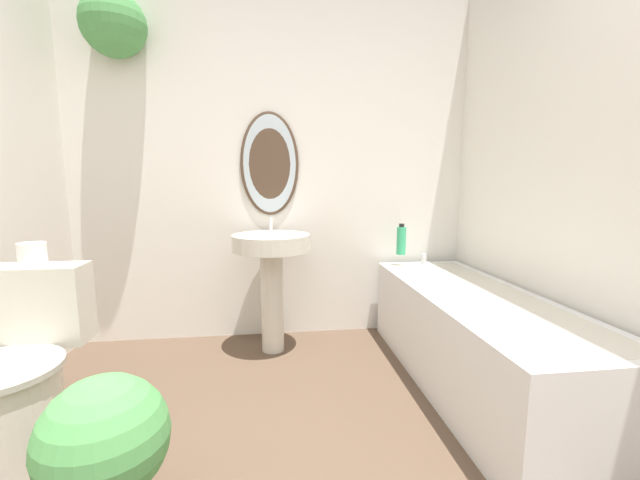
{
  "coord_description": "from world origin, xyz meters",
  "views": [
    {
      "loc": [
        -0.05,
        -0.42,
        1.1
      ],
      "look_at": [
        0.2,
        1.45,
        0.82
      ],
      "focal_mm": 22.0,
      "sensor_mm": 36.0,
      "label": 1
    }
  ],
  "objects_px": {
    "pedestal_sink": "(272,264)",
    "bathtub": "(476,338)",
    "toilet": "(14,383)",
    "toilet_paper_roll": "(32,254)",
    "shampoo_bottle": "(401,240)",
    "potted_plant": "(105,447)"
  },
  "relations": [
    {
      "from": "toilet",
      "to": "bathtub",
      "type": "bearing_deg",
      "value": 7.02
    },
    {
      "from": "bathtub",
      "to": "potted_plant",
      "type": "distance_m",
      "value": 1.75
    },
    {
      "from": "pedestal_sink",
      "to": "bathtub",
      "type": "relative_size",
      "value": 0.52
    },
    {
      "from": "pedestal_sink",
      "to": "potted_plant",
      "type": "height_order",
      "value": "pedestal_sink"
    },
    {
      "from": "bathtub",
      "to": "toilet_paper_roll",
      "type": "height_order",
      "value": "toilet_paper_roll"
    },
    {
      "from": "toilet",
      "to": "bathtub",
      "type": "height_order",
      "value": "toilet"
    },
    {
      "from": "bathtub",
      "to": "shampoo_bottle",
      "type": "relative_size",
      "value": 7.77
    },
    {
      "from": "potted_plant",
      "to": "shampoo_bottle",
      "type": "bearing_deg",
      "value": 45.52
    },
    {
      "from": "bathtub",
      "to": "shampoo_bottle",
      "type": "bearing_deg",
      "value": 103.15
    },
    {
      "from": "pedestal_sink",
      "to": "shampoo_bottle",
      "type": "bearing_deg",
      "value": 8.33
    },
    {
      "from": "pedestal_sink",
      "to": "shampoo_bottle",
      "type": "height_order",
      "value": "pedestal_sink"
    },
    {
      "from": "pedestal_sink",
      "to": "bathtub",
      "type": "distance_m",
      "value": 1.27
    },
    {
      "from": "toilet",
      "to": "potted_plant",
      "type": "distance_m",
      "value": 0.69
    },
    {
      "from": "bathtub",
      "to": "potted_plant",
      "type": "xyz_separation_m",
      "value": [
        -1.59,
        -0.71,
        0.03
      ]
    },
    {
      "from": "toilet",
      "to": "toilet_paper_roll",
      "type": "height_order",
      "value": "toilet_paper_roll"
    },
    {
      "from": "shampoo_bottle",
      "to": "potted_plant",
      "type": "height_order",
      "value": "shampoo_bottle"
    },
    {
      "from": "toilet",
      "to": "toilet_paper_roll",
      "type": "distance_m",
      "value": 0.53
    },
    {
      "from": "toilet",
      "to": "toilet_paper_roll",
      "type": "relative_size",
      "value": 6.7
    },
    {
      "from": "potted_plant",
      "to": "toilet_paper_roll",
      "type": "bearing_deg",
      "value": 128.01
    },
    {
      "from": "bathtub",
      "to": "toilet_paper_roll",
      "type": "relative_size",
      "value": 15.33
    },
    {
      "from": "pedestal_sink",
      "to": "toilet_paper_roll",
      "type": "relative_size",
      "value": 7.91
    },
    {
      "from": "potted_plant",
      "to": "toilet",
      "type": "bearing_deg",
      "value": 139.07
    }
  ]
}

